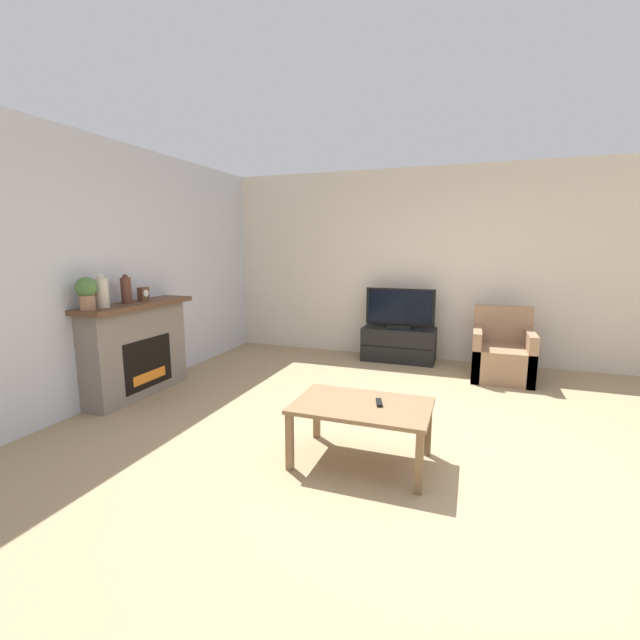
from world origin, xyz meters
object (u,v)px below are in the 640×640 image
Objects in this scene: mantel_vase_left at (102,292)px; potted_plant at (86,291)px; fireplace at (137,348)px; coffee_table at (362,411)px; mantel_clock at (143,294)px; remote at (379,403)px; tv at (400,310)px; armchair at (502,355)px; tv_stand at (399,344)px; mantel_vase_centre_left at (126,290)px.

potted_plant is at bearing -90.00° from mantel_vase_left.
fireplace is 1.37× the size of coffee_table.
remote is (2.78, -0.73, -0.63)m from mantel_clock.
tv is 0.96× the size of coffee_table.
remote is at bearing -3.65° from mantel_vase_left.
armchair is 5.57× the size of remote.
tv_stand is (2.44, 2.98, -0.96)m from potted_plant.
remote is (2.79, -0.00, -0.73)m from potted_plant.
mantel_vase_centre_left is 1.98× the size of remote.
mantel_vase_left is 3.83m from tv_stand.
mantel_clock is at bearing 149.21° from remote.
mantel_vase_centre_left reaches higher than tv_stand.
mantel_vase_left is 0.38× the size of armchair.
mantel_clock is 2.95m from remote.
mantel_clock is at bearing 82.85° from fireplace.
remote is (-0.99, -2.61, 0.19)m from armchair.
potted_plant is 0.31× the size of coffee_table.
tv_stand is (2.44, 2.50, -0.93)m from mantel_vase_centre_left.
armchair is (3.78, 2.44, -0.89)m from mantel_vase_left.
tv_stand is at bearing 42.74° from mantel_clock.
armchair is (3.79, 2.02, -0.24)m from fireplace.
mantel_vase_left reaches higher than mantel_vase_centre_left.
mantel_vase_centre_left reaches higher than remote.
remote is (2.79, -0.18, -0.71)m from mantel_vase_left.
mantel_vase_left reaches higher than tv_stand.
mantel_vase_centre_left is 3.61m from tv_stand.
potted_plant is 0.32× the size of tv.
coffee_table is at bearing -13.31° from fireplace.
coffee_table is (-1.11, -2.65, 0.12)m from armchair.
armchair is (3.77, 1.88, -0.82)m from mantel_clock.
mantel_vase_left is 2.88m from remote.
armchair is at bearing 32.83° from mantel_vase_left.
fireplace is 2.76m from coffee_table.
mantel_vase_left reaches higher than potted_plant.
mantel_vase_left is (0.02, -0.41, 0.65)m from fireplace.
armchair is (1.34, -0.37, 0.05)m from tv_stand.
remote is (2.80, -0.59, -0.05)m from fireplace.
mantel_vase_centre_left is at bearing 168.74° from coffee_table.
mantel_clock is 0.15× the size of coffee_table.
fireplace is 0.59m from mantel_clock.
mantel_clock reaches higher than coffee_table.
potted_plant is (-0.00, -0.73, 0.10)m from mantel_clock.
mantel_vase_left is 2.78m from coffee_table.
fireplace is 4.51× the size of mantel_vase_centre_left.
mantel_vase_centre_left is 2.82m from coffee_table.
tv is at bearing 164.58° from armchair.
mantel_clock is 0.73m from potted_plant.
mantel_vase_left reaches higher than fireplace.
mantel_vase_centre_left reaches higher than tv.
tv_stand is 6.53× the size of remote.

